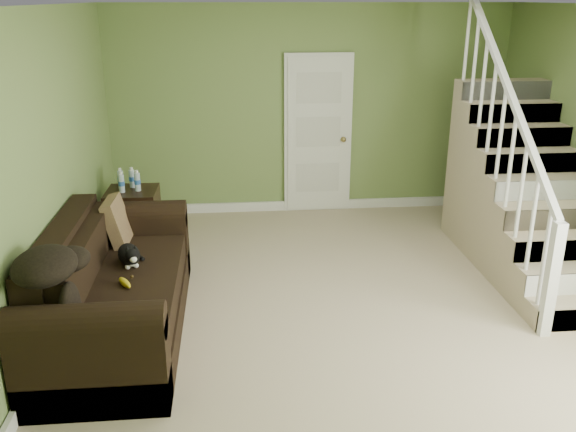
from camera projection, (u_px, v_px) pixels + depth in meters
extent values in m
cube|color=tan|center=(346.00, 307.00, 5.54)|extent=(5.00, 5.50, 0.01)
cube|color=white|center=(358.00, 5.00, 4.66)|extent=(5.00, 5.50, 0.01)
cube|color=olive|center=(310.00, 111.00, 7.68)|extent=(5.00, 0.04, 2.60)
cube|color=olive|center=(478.00, 345.00, 2.53)|extent=(5.00, 0.04, 2.60)
cube|color=olive|center=(44.00, 177.00, 4.88)|extent=(0.04, 5.50, 2.60)
cube|color=white|center=(309.00, 205.00, 8.07)|extent=(5.00, 0.04, 0.12)
cube|color=white|center=(67.00, 313.00, 5.31)|extent=(0.04, 5.50, 0.12)
cube|color=white|center=(318.00, 134.00, 7.75)|extent=(0.86, 0.05, 2.02)
cube|color=white|center=(318.00, 135.00, 7.74)|extent=(0.78, 0.04, 1.96)
sphere|color=olive|center=(343.00, 139.00, 7.74)|extent=(0.07, 0.07, 0.07)
cylinder|color=white|center=(545.00, 255.00, 5.02)|extent=(0.04, 0.04, 0.90)
cube|color=tan|center=(571.00, 288.00, 5.47)|extent=(1.00, 0.27, 0.40)
cylinder|color=white|center=(533.00, 221.00, 5.21)|extent=(0.04, 0.04, 0.90)
cube|color=tan|center=(557.00, 265.00, 5.69)|extent=(1.00, 0.27, 0.60)
cylinder|color=white|center=(521.00, 190.00, 5.39)|extent=(0.04, 0.04, 0.90)
cube|color=tan|center=(545.00, 244.00, 5.91)|extent=(1.00, 0.27, 0.80)
cylinder|color=white|center=(511.00, 160.00, 5.58)|extent=(0.04, 0.04, 0.90)
cube|color=tan|center=(533.00, 225.00, 6.12)|extent=(1.00, 0.27, 1.00)
cylinder|color=white|center=(501.00, 132.00, 5.76)|extent=(0.04, 0.04, 0.90)
cube|color=tan|center=(522.00, 207.00, 6.34)|extent=(1.00, 0.27, 1.20)
cylinder|color=white|center=(492.00, 106.00, 5.95)|extent=(0.04, 0.04, 0.90)
cube|color=tan|center=(512.00, 190.00, 6.56)|extent=(1.00, 0.27, 1.40)
cylinder|color=white|center=(483.00, 82.00, 6.13)|extent=(0.04, 0.04, 0.90)
cube|color=tan|center=(502.00, 174.00, 6.78)|extent=(1.00, 0.27, 1.60)
cylinder|color=white|center=(475.00, 59.00, 6.32)|extent=(0.04, 0.04, 0.90)
cube|color=tan|center=(494.00, 159.00, 7.00)|extent=(1.00, 0.27, 1.80)
cylinder|color=white|center=(467.00, 37.00, 6.50)|extent=(0.04, 0.04, 0.90)
cube|color=white|center=(551.00, 280.00, 4.93)|extent=(0.09, 0.09, 1.00)
cube|color=white|center=(507.00, 84.00, 5.61)|extent=(0.06, 2.46, 1.84)
cube|color=black|center=(120.00, 317.00, 5.10)|extent=(1.02, 2.36, 0.27)
cube|color=black|center=(131.00, 289.00, 5.03)|extent=(0.77, 1.78, 0.24)
cube|color=black|center=(92.00, 368.00, 4.06)|extent=(1.02, 0.27, 0.67)
cube|color=black|center=(136.00, 247.00, 6.02)|extent=(1.02, 0.27, 0.67)
cylinder|color=black|center=(86.00, 324.00, 3.94)|extent=(1.02, 0.27, 0.27)
cylinder|color=black|center=(133.00, 215.00, 5.91)|extent=(1.02, 0.27, 0.27)
cube|color=black|center=(64.00, 268.00, 4.91)|extent=(0.21, 1.83, 0.68)
cube|color=black|center=(84.00, 258.00, 4.90)|extent=(0.15, 1.76, 0.38)
cube|color=black|center=(134.00, 218.00, 6.80)|extent=(0.56, 0.56, 0.66)
cylinder|color=silver|center=(121.00, 183.00, 6.59)|extent=(0.06, 0.06, 0.20)
cylinder|color=#2F66B7|center=(121.00, 183.00, 6.59)|extent=(0.07, 0.07, 0.05)
cylinder|color=white|center=(120.00, 173.00, 6.55)|extent=(0.03, 0.03, 0.03)
cylinder|color=silver|center=(137.00, 182.00, 6.64)|extent=(0.06, 0.06, 0.20)
cylinder|color=#2F66B7|center=(137.00, 182.00, 6.64)|extent=(0.07, 0.07, 0.05)
cylinder|color=white|center=(137.00, 172.00, 6.60)|extent=(0.03, 0.03, 0.03)
cylinder|color=silver|center=(132.00, 179.00, 6.76)|extent=(0.06, 0.06, 0.20)
cylinder|color=#2F66B7|center=(132.00, 179.00, 6.76)|extent=(0.07, 0.07, 0.05)
cylinder|color=white|center=(131.00, 169.00, 6.72)|extent=(0.03, 0.03, 0.03)
cylinder|color=silver|center=(121.00, 180.00, 6.73)|extent=(0.06, 0.06, 0.20)
cylinder|color=#2F66B7|center=(121.00, 180.00, 6.73)|extent=(0.07, 0.07, 0.05)
cylinder|color=white|center=(120.00, 170.00, 6.69)|extent=(0.03, 0.03, 0.03)
ellipsoid|color=black|center=(129.00, 254.00, 5.19)|extent=(0.27, 0.36, 0.17)
ellipsoid|color=white|center=(128.00, 261.00, 5.13)|extent=(0.14, 0.16, 0.09)
sphere|color=black|center=(125.00, 256.00, 5.01)|extent=(0.15, 0.15, 0.12)
ellipsoid|color=white|center=(124.00, 260.00, 4.98)|extent=(0.07, 0.07, 0.05)
cone|color=black|center=(121.00, 249.00, 5.00)|extent=(0.05, 0.06, 0.05)
cone|color=black|center=(129.00, 248.00, 5.01)|extent=(0.05, 0.06, 0.05)
cylinder|color=black|center=(142.00, 255.00, 5.33)|extent=(0.16, 0.22, 0.03)
ellipsoid|color=yellow|center=(125.00, 283.00, 4.80)|extent=(0.15, 0.20, 0.06)
cube|color=#462E1C|center=(117.00, 221.00, 5.61)|extent=(0.22, 0.44, 0.44)
ellipsoid|color=black|center=(45.00, 266.00, 4.07)|extent=(0.54, 0.63, 0.23)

